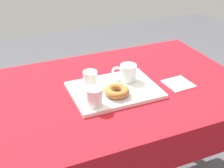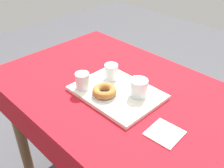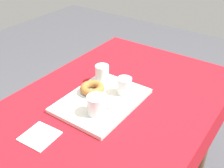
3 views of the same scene
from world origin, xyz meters
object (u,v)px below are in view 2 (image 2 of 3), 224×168
serving_tray (116,92)px  water_glass_near (83,82)px  paper_napkin (165,133)px  dining_table (122,110)px  water_glass_far (111,73)px  sugar_donut_left (104,91)px  tea_mug_left (139,88)px  donut_plate_left (105,95)px

serving_tray → water_glass_near: (0.13, 0.09, 0.04)m
serving_tray → paper_napkin: serving_tray is taller
dining_table → water_glass_far: size_ratio=16.62×
sugar_donut_left → paper_napkin: bearing=-178.7°
dining_table → serving_tray: serving_tray is taller
tea_mug_left → donut_plate_left: bearing=46.4°
water_glass_far → donut_plate_left: water_glass_far is taller
water_glass_near → paper_napkin: bearing=-175.0°
dining_table → water_glass_far: 0.19m
paper_napkin → water_glass_far: bearing=-15.6°
dining_table → donut_plate_left: donut_plate_left is taller
dining_table → paper_napkin: 0.34m
water_glass_near → sugar_donut_left: size_ratio=0.71×
tea_mug_left → sugar_donut_left: tea_mug_left is taller
tea_mug_left → sugar_donut_left: bearing=46.4°
water_glass_near → serving_tray: bearing=-143.5°
donut_plate_left → tea_mug_left: bearing=-133.6°
donut_plate_left → sugar_donut_left: sugar_donut_left is taller
donut_plate_left → sugar_donut_left: bearing=0.0°
tea_mug_left → donut_plate_left: size_ratio=0.95×
tea_mug_left → water_glass_near: size_ratio=1.43×
sugar_donut_left → donut_plate_left: bearing=180.0°
serving_tray → tea_mug_left: bearing=-153.3°
water_glass_far → donut_plate_left: 0.15m
serving_tray → paper_napkin: (-0.31, 0.06, -0.01)m
donut_plate_left → paper_napkin: donut_plate_left is taller
serving_tray → sugar_donut_left: size_ratio=3.56×
serving_tray → donut_plate_left: bearing=78.7°
water_glass_near → water_glass_far: size_ratio=1.00×
serving_tray → sugar_donut_left: 0.07m
donut_plate_left → paper_napkin: bearing=-178.7°
donut_plate_left → dining_table: bearing=-98.2°
water_glass_far → serving_tray: bearing=148.3°
water_glass_near → sugar_donut_left: (-0.11, -0.03, -0.01)m
dining_table → water_glass_far: water_glass_far is taller
sugar_donut_left → paper_napkin: size_ratio=0.91×
serving_tray → sugar_donut_left: (0.01, 0.06, 0.03)m
tea_mug_left → sugar_donut_left: 0.15m
tea_mug_left → donut_plate_left: 0.16m
water_glass_near → water_glass_far: (-0.04, -0.15, 0.00)m
dining_table → water_glass_near: (0.13, 0.13, 0.17)m
tea_mug_left → water_glass_near: bearing=32.6°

